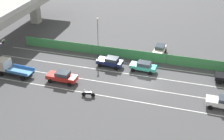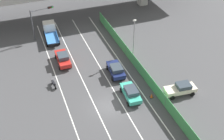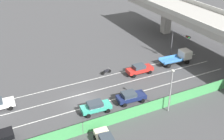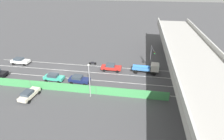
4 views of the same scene
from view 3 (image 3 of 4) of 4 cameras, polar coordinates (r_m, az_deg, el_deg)
The scene contains 14 objects.
ground_plane at distance 41.28m, azimuth -5.92°, elevation -6.33°, with size 300.00×300.00×0.00m, color #424244.
lane_line_left_edge at distance 46.55m, azimuth -3.72°, elevation -1.85°, with size 0.14×43.88×0.01m, color silver.
lane_line_mid_left at distance 43.84m, azimuth -1.93°, elevation -3.89°, with size 0.14×43.88×0.01m, color silver.
lane_line_mid_right at distance 41.24m, azimuth 0.09°, elevation -6.18°, with size 0.14×43.88×0.01m, color silver.
lane_line_right_edge at distance 38.78m, azimuth 2.40°, elevation -8.76°, with size 0.14×43.88×0.01m, color silver.
green_fence at distance 37.14m, azimuth 3.63°, elevation -9.00°, with size 0.10×39.98×1.79m.
car_sedan_red at distance 47.86m, azimuth 5.72°, elevation 0.23°, with size 2.02×4.71×1.72m.
car_sedan_navy at distance 40.43m, azimuth 3.87°, elevation -5.48°, with size 2.33×4.41×1.65m.
car_taxi_teal at distance 38.39m, azimuth -3.40°, elevation -7.55°, with size 2.16×4.32×1.62m.
flatbed_truck_blue at distance 52.81m, azimuth 13.97°, elevation 2.68°, with size 2.60×6.10×2.38m.
motorcycle at distance 47.83m, azimuth -1.17°, elevation -0.28°, with size 0.60×1.95×0.93m.
traffic_light at distance 52.84m, azimuth 13.55°, elevation 6.04°, with size 4.10×0.97×5.61m.
street_lamp at distance 37.57m, azimuth 12.11°, elevation -3.35°, with size 0.60×0.36×6.59m.
traffic_cone at distance 36.53m, azimuth -3.02°, elevation -10.90°, with size 0.47×0.47×0.64m.
Camera 3 is at (32.07, -11.30, 23.42)m, focal length 44.13 mm.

